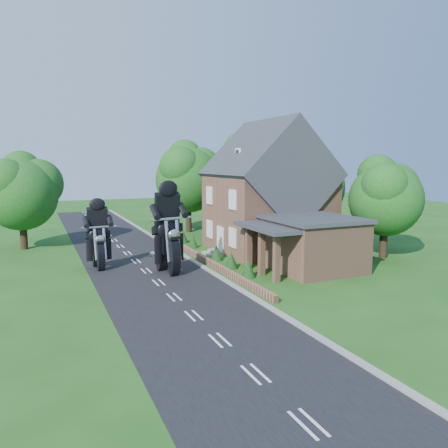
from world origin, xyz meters
name	(u,v)px	position (x,y,z in m)	size (l,w,h in m)	color
ground	(159,283)	(0.00, 0.00, 0.00)	(120.00, 120.00, 0.00)	#1B4C15
road	(159,283)	(0.00, 0.00, 0.01)	(7.00, 80.00, 0.02)	black
kerb	(217,275)	(3.65, 0.00, 0.06)	(0.30, 80.00, 0.12)	gray
garden_wall	(198,256)	(4.30, 5.00, 0.20)	(0.30, 22.00, 0.40)	#94634B
house	(268,195)	(10.49, 6.00, 4.34)	(9.54, 8.64, 10.24)	#94634B
annex	(310,243)	(9.87, -0.80, 1.77)	(7.05, 5.94, 3.44)	#94634B
tree_annex_side	(389,193)	(17.13, 0.10, 4.69)	(5.64, 5.20, 7.48)	black
tree_house_right	(314,182)	(16.65, 8.62, 5.19)	(6.51, 6.00, 8.40)	black
tree_behind_house	(251,169)	(14.18, 16.14, 6.23)	(7.81, 7.20, 10.08)	black
tree_behind_left	(192,174)	(8.16, 17.13, 5.73)	(6.94, 6.40, 9.16)	black
tree_far_road	(26,189)	(-6.86, 14.11, 4.84)	(6.08, 5.60, 7.84)	black
shrub_a	(248,268)	(5.30, -1.00, 0.55)	(0.90, 0.90, 1.10)	black
shrub_b	(231,260)	(5.30, 1.50, 0.55)	(0.90, 0.90, 1.10)	black
shrub_c	(217,253)	(5.30, 4.00, 0.55)	(0.90, 0.90, 1.10)	black
shrub_d	(193,241)	(5.30, 9.00, 0.55)	(0.90, 0.90, 1.10)	black
shrub_e	(183,237)	(5.30, 11.50, 0.55)	(0.90, 0.90, 1.10)	black
shrub_f	(174,232)	(5.30, 14.00, 0.55)	(0.90, 0.90, 1.10)	black
motorcycle_lead	(168,260)	(1.12, 1.81, 0.87)	(0.47, 1.87, 1.74)	black
motorcycle_follow	(99,259)	(-2.68, 4.76, 0.70)	(0.38, 1.49, 1.39)	black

